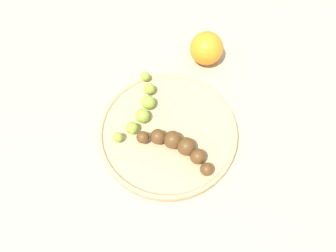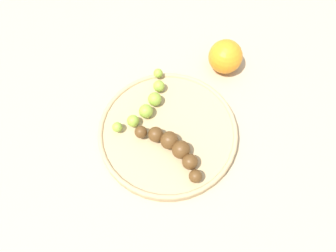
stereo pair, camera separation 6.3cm
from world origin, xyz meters
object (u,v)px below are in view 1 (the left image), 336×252
fruit_bowl (168,132)px  banana_overripe (178,146)px  banana_green (142,108)px  orange_fruit (206,48)px

fruit_bowl → banana_overripe: 0.05m
banana_green → orange_fruit: 0.21m
fruit_bowl → orange_fruit: (0.21, -0.03, 0.03)m
banana_green → banana_overripe: size_ratio=1.09×
fruit_bowl → banana_overripe: bearing=-139.1°
fruit_bowl → banana_overripe: banana_overripe is taller
fruit_bowl → banana_green: bearing=67.5°
banana_green → orange_fruit: bearing=65.9°
fruit_bowl → orange_fruit: bearing=-7.2°
fruit_bowl → banana_green: 0.07m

